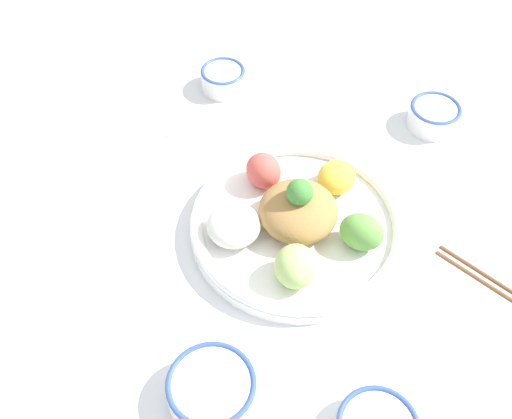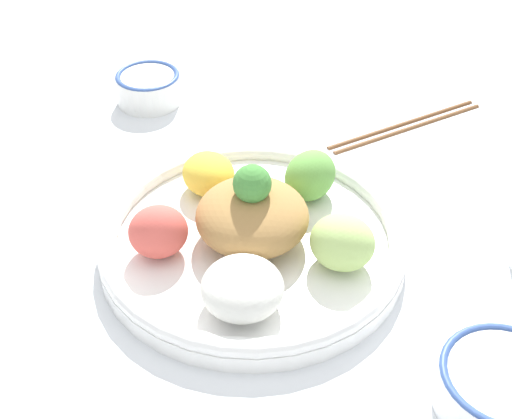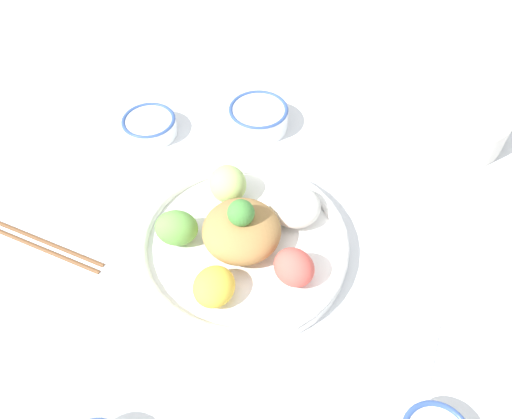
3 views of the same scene
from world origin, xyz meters
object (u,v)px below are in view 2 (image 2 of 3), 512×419
rice_bowl_blue (148,86)px  chopsticks_pair_near (405,124)px  salad_platter (253,234)px  rice_bowl_plain (503,387)px

rice_bowl_blue → chopsticks_pair_near: (-0.20, 0.31, -0.02)m
salad_platter → rice_bowl_plain: salad_platter is taller
rice_bowl_blue → rice_bowl_plain: 0.64m
rice_bowl_plain → chopsticks_pair_near: size_ratio=0.48×
salad_platter → rice_bowl_blue: salad_platter is taller
rice_bowl_plain → chopsticks_pair_near: (-0.33, -0.32, -0.02)m
rice_bowl_blue → chopsticks_pair_near: 0.37m
chopsticks_pair_near → rice_bowl_plain: bearing=-117.9°
rice_bowl_blue → salad_platter: bearing=67.9°
salad_platter → rice_bowl_blue: 0.36m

